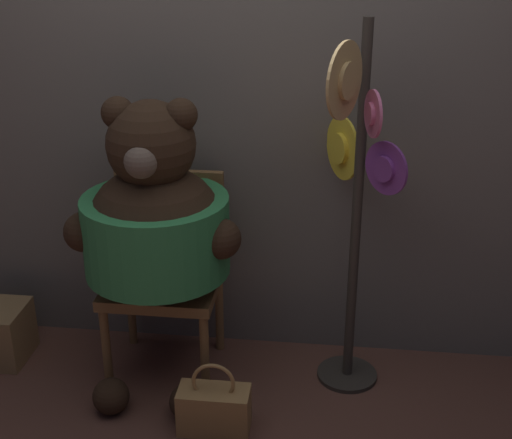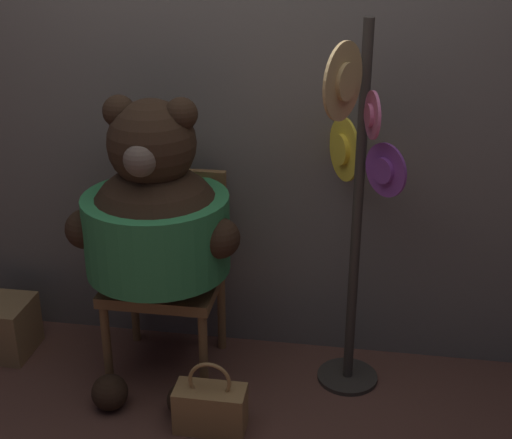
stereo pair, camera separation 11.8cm
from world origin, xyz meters
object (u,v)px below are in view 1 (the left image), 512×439
Objects in this scene: chair at (166,265)px; hat_display_rack at (354,196)px; teddy_bear at (156,226)px; handbag_on_ground at (214,408)px.

chair is 0.57× the size of hat_display_rack.
teddy_bear is at bearing -174.52° from hat_display_rack.
hat_display_rack is at bearing 37.43° from handbag_on_ground.
chair is at bearing 121.49° from handbag_on_ground.
handbag_on_ground is at bearing -58.51° from chair.
hat_display_rack is 1.06m from handbag_on_ground.
hat_display_rack reaches higher than teddy_bear.
hat_display_rack is 5.00× the size of handbag_on_ground.
teddy_bear is 0.81× the size of hat_display_rack.
chair reaches higher than handbag_on_ground.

